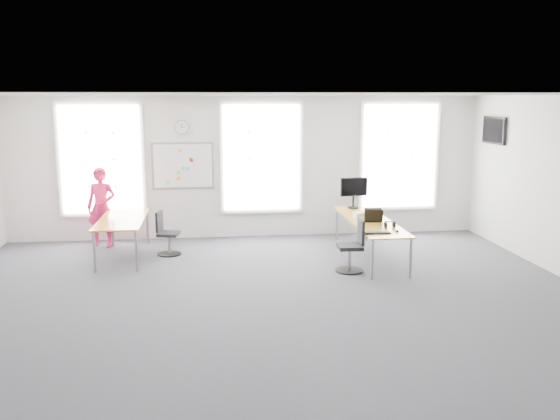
{
  "coord_description": "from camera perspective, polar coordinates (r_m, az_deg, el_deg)",
  "views": [
    {
      "loc": [
        -0.78,
        -8.48,
        2.97
      ],
      "look_at": [
        0.37,
        1.2,
        1.1
      ],
      "focal_mm": 38.0,
      "sensor_mm": 36.0,
      "label": 1
    }
  ],
  "objects": [
    {
      "name": "tv",
      "position": [
        12.85,
        19.91,
        7.23
      ],
      "size": [
        0.06,
        0.9,
        0.55
      ],
      "primitive_type": "cube",
      "color": "black",
      "rests_on": "wall_right"
    },
    {
      "name": "keyboard",
      "position": [
        10.13,
        9.35,
        -2.17
      ],
      "size": [
        0.45,
        0.18,
        0.02
      ],
      "primitive_type": "cube",
      "rotation": [
        0.0,
        0.0,
        0.06
      ],
      "color": "black",
      "rests_on": "desk_right"
    },
    {
      "name": "lens_cap",
      "position": [
        10.52,
        10.22,
        -1.74
      ],
      "size": [
        0.07,
        0.07,
        0.01
      ],
      "primitive_type": "cylinder",
      "rotation": [
        0.0,
        0.0,
        -0.07
      ],
      "color": "black",
      "rests_on": "desk_right"
    },
    {
      "name": "wall_back",
      "position": [
        12.59,
        -3.16,
        4.14
      ],
      "size": [
        10.0,
        0.0,
        10.0
      ],
      "primitive_type": "plane",
      "rotation": [
        1.57,
        0.0,
        0.0
      ],
      "color": "silver",
      "rests_on": "ground"
    },
    {
      "name": "window_left",
      "position": [
        12.71,
        -16.82,
        4.66
      ],
      "size": [
        1.6,
        0.06,
        2.2
      ],
      "primitive_type": "cube",
      "color": "silver",
      "rests_on": "wall_back"
    },
    {
      "name": "desk_right",
      "position": [
        11.18,
        8.65,
        -1.21
      ],
      "size": [
        0.77,
        2.88,
        0.7
      ],
      "color": "gold",
      "rests_on": "ground"
    },
    {
      "name": "mouse",
      "position": [
        10.29,
        11.21,
        -1.98
      ],
      "size": [
        0.07,
        0.11,
        0.04
      ],
      "primitive_type": "ellipsoid",
      "rotation": [
        0.0,
        0.0,
        0.1
      ],
      "color": "black",
      "rests_on": "desk_right"
    },
    {
      "name": "window_right",
      "position": [
        13.16,
        11.39,
        5.11
      ],
      "size": [
        1.6,
        0.06,
        2.2
      ],
      "primitive_type": "cube",
      "color": "silver",
      "rests_on": "wall_back"
    },
    {
      "name": "paper_stack",
      "position": [
        11.32,
        8.05,
        -0.51
      ],
      "size": [
        0.36,
        0.28,
        0.12
      ],
      "primitive_type": "cube",
      "rotation": [
        0.0,
        0.0,
        0.05
      ],
      "color": "beige",
      "rests_on": "desk_right"
    },
    {
      "name": "wall_front",
      "position": [
        4.78,
        2.98,
        -7.06
      ],
      "size": [
        10.0,
        0.0,
        10.0
      ],
      "primitive_type": "plane",
      "rotation": [
        -1.57,
        0.0,
        0.0
      ],
      "color": "silver",
      "rests_on": "ground"
    },
    {
      "name": "person",
      "position": [
        12.34,
        -16.81,
        0.25
      ],
      "size": [
        0.64,
        0.49,
        1.6
      ],
      "primitive_type": "imported",
      "rotation": [
        0.0,
        0.0,
        -0.19
      ],
      "color": "#CE1B51",
      "rests_on": "ground"
    },
    {
      "name": "ceiling",
      "position": [
        8.52,
        -1.53,
        11.06
      ],
      "size": [
        10.0,
        10.0,
        0.0
      ],
      "primitive_type": "plane",
      "rotation": [
        3.14,
        0.0,
        0.0
      ],
      "color": "white",
      "rests_on": "ground"
    },
    {
      "name": "laptop_sleeve",
      "position": [
        10.96,
        9.0,
        -0.54
      ],
      "size": [
        0.33,
        0.21,
        0.26
      ],
      "rotation": [
        0.0,
        0.0,
        -0.15
      ],
      "color": "black",
      "rests_on": "desk_right"
    },
    {
      "name": "chair_left",
      "position": [
        11.47,
        -10.9,
        -2.44
      ],
      "size": [
        0.45,
        0.45,
        0.84
      ],
      "rotation": [
        0.0,
        0.0,
        1.36
      ],
      "color": "black",
      "rests_on": "ground"
    },
    {
      "name": "floor",
      "position": [
        9.02,
        -1.43,
        -8.37
      ],
      "size": [
        10.0,
        10.0,
        0.0
      ],
      "primitive_type": "plane",
      "color": "#2B2A30",
      "rests_on": "ground"
    },
    {
      "name": "monitor",
      "position": [
        12.27,
        7.12,
        1.93
      ],
      "size": [
        0.57,
        0.23,
        0.64
      ],
      "rotation": [
        0.0,
        0.0,
        0.11
      ],
      "color": "black",
      "rests_on": "desk_right"
    },
    {
      "name": "headphones",
      "position": [
        10.62,
        10.48,
        -1.36
      ],
      "size": [
        0.2,
        0.11,
        0.12
      ],
      "rotation": [
        0.0,
        0.0,
        0.06
      ],
      "color": "black",
      "rests_on": "desk_right"
    },
    {
      "name": "window_mid",
      "position": [
        12.56,
        -1.79,
        5.05
      ],
      "size": [
        1.6,
        0.06,
        2.2
      ],
      "primitive_type": "cube",
      "color": "silver",
      "rests_on": "wall_back"
    },
    {
      "name": "wall_clock",
      "position": [
        12.48,
        -9.44,
        7.86
      ],
      "size": [
        0.3,
        0.04,
        0.3
      ],
      "primitive_type": "cylinder",
      "rotation": [
        1.57,
        0.0,
        0.0
      ],
      "color": "gray",
      "rests_on": "wall_back"
    },
    {
      "name": "chair_right",
      "position": [
        10.26,
        7.03,
        -3.74
      ],
      "size": [
        0.48,
        0.48,
        0.91
      ],
      "rotation": [
        0.0,
        0.0,
        -1.61
      ],
      "color": "black",
      "rests_on": "ground"
    },
    {
      "name": "desk_left",
      "position": [
        11.41,
        -14.91,
        -1.06
      ],
      "size": [
        0.82,
        2.05,
        0.75
      ],
      "color": "gold",
      "rests_on": "ground"
    },
    {
      "name": "whiteboard",
      "position": [
        12.55,
        -9.33,
        4.21
      ],
      "size": [
        1.2,
        0.03,
        0.9
      ],
      "primitive_type": "cube",
      "color": "silver",
      "rests_on": "wall_back"
    }
  ]
}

